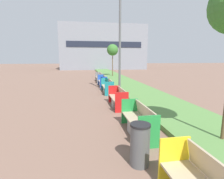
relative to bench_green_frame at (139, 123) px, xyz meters
name	(u,v)px	position (x,y,z in m)	size (l,w,h in m)	color
planter_grass_strip	(151,98)	(2.26, 4.51, -0.27)	(2.80, 120.00, 0.18)	#568442
building_backdrop	(103,48)	(3.06, 35.32, 4.49)	(18.81, 6.41, 9.71)	gray
bench_green_frame	(139,123)	(0.00, 0.00, 0.00)	(0.65, 1.99, 0.94)	gray
bench_red_frame	(118,100)	(0.00, 3.28, 0.00)	(0.65, 2.01, 0.94)	gray
bench_teal_frame	(108,88)	(0.00, 7.02, 0.01)	(0.65, 2.20, 0.94)	gray
bench_blue_frame	(103,82)	(0.00, 10.03, 0.00)	(0.65, 1.99, 0.94)	gray
bench_grey_frame	(99,78)	(0.00, 13.05, 0.00)	(0.65, 2.04, 0.94)	gray
litter_bin	(140,145)	(-0.51, -1.63, 0.13)	(0.46, 0.46, 0.99)	#4C4F51
street_lamp_post	(120,26)	(0.61, 5.83, 4.01)	(0.24, 0.44, 7.98)	#56595B
sapling_tree_far	(113,50)	(2.11, 17.21, 3.11)	(1.44, 1.44, 4.21)	brown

